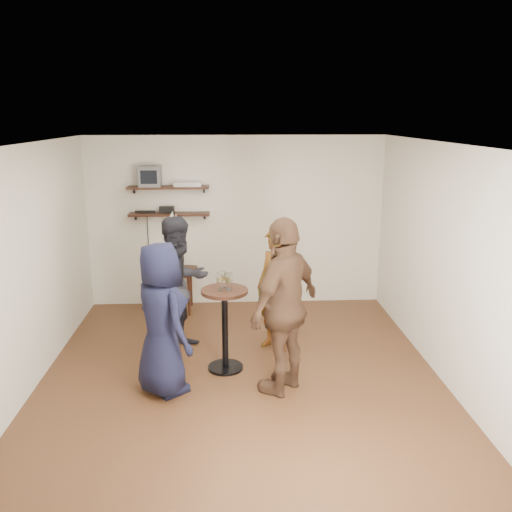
{
  "coord_description": "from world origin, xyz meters",
  "views": [
    {
      "loc": [
        -0.12,
        -5.66,
        2.88
      ],
      "look_at": [
        0.2,
        0.4,
        1.3
      ],
      "focal_mm": 38.0,
      "sensor_mm": 36.0,
      "label": 1
    }
  ],
  "objects_px": {
    "drinks_table": "(225,318)",
    "person_navy": "(161,319)",
    "crt_monitor": "(150,176)",
    "dvd_deck": "(188,184)",
    "radio": "(167,210)",
    "person_dark": "(180,284)",
    "person_plaid": "(275,290)",
    "side_table": "(175,276)",
    "person_brown": "(285,306)"
  },
  "relations": [
    {
      "from": "dvd_deck",
      "to": "person_dark",
      "type": "relative_size",
      "value": 0.23
    },
    {
      "from": "dvd_deck",
      "to": "drinks_table",
      "type": "xyz_separation_m",
      "value": [
        0.54,
        -2.21,
        -1.27
      ]
    },
    {
      "from": "crt_monitor",
      "to": "drinks_table",
      "type": "relative_size",
      "value": 0.33
    },
    {
      "from": "person_plaid",
      "to": "crt_monitor",
      "type": "bearing_deg",
      "value": -174.77
    },
    {
      "from": "side_table",
      "to": "person_dark",
      "type": "bearing_deg",
      "value": -81.63
    },
    {
      "from": "radio",
      "to": "drinks_table",
      "type": "distance_m",
      "value": 2.53
    },
    {
      "from": "drinks_table",
      "to": "person_dark",
      "type": "bearing_deg",
      "value": 132.38
    },
    {
      "from": "crt_monitor",
      "to": "person_plaid",
      "type": "height_order",
      "value": "crt_monitor"
    },
    {
      "from": "crt_monitor",
      "to": "radio",
      "type": "relative_size",
      "value": 1.45
    },
    {
      "from": "radio",
      "to": "person_navy",
      "type": "xyz_separation_m",
      "value": [
        0.2,
        -2.7,
        -0.7
      ]
    },
    {
      "from": "person_dark",
      "to": "person_brown",
      "type": "bearing_deg",
      "value": -85.79
    },
    {
      "from": "radio",
      "to": "drinks_table",
      "type": "relative_size",
      "value": 0.23
    },
    {
      "from": "crt_monitor",
      "to": "drinks_table",
      "type": "bearing_deg",
      "value": -63.88
    },
    {
      "from": "side_table",
      "to": "drinks_table",
      "type": "xyz_separation_m",
      "value": [
        0.76,
        -1.99,
        0.08
      ]
    },
    {
      "from": "drinks_table",
      "to": "person_plaid",
      "type": "height_order",
      "value": "person_plaid"
    },
    {
      "from": "crt_monitor",
      "to": "person_navy",
      "type": "bearing_deg",
      "value": -81.05
    },
    {
      "from": "person_plaid",
      "to": "radio",
      "type": "bearing_deg",
      "value": -178.8
    },
    {
      "from": "drinks_table",
      "to": "person_plaid",
      "type": "distance_m",
      "value": 0.83
    },
    {
      "from": "crt_monitor",
      "to": "radio",
      "type": "distance_m",
      "value": 0.55
    },
    {
      "from": "radio",
      "to": "side_table",
      "type": "height_order",
      "value": "radio"
    },
    {
      "from": "crt_monitor",
      "to": "person_navy",
      "type": "xyz_separation_m",
      "value": [
        0.42,
        -2.7,
        -1.2
      ]
    },
    {
      "from": "dvd_deck",
      "to": "person_brown",
      "type": "xyz_separation_m",
      "value": [
        1.17,
        -2.73,
        -0.95
      ]
    },
    {
      "from": "dvd_deck",
      "to": "person_dark",
      "type": "distance_m",
      "value": 1.91
    },
    {
      "from": "dvd_deck",
      "to": "person_brown",
      "type": "bearing_deg",
      "value": -66.75
    },
    {
      "from": "dvd_deck",
      "to": "radio",
      "type": "xyz_separation_m",
      "value": [
        -0.32,
        0.0,
        -0.38
      ]
    },
    {
      "from": "dvd_deck",
      "to": "radio",
      "type": "height_order",
      "value": "dvd_deck"
    },
    {
      "from": "person_plaid",
      "to": "person_brown",
      "type": "bearing_deg",
      "value": -39.74
    },
    {
      "from": "radio",
      "to": "person_plaid",
      "type": "distance_m",
      "value": 2.36
    },
    {
      "from": "radio",
      "to": "person_navy",
      "type": "bearing_deg",
      "value": -85.74
    },
    {
      "from": "drinks_table",
      "to": "side_table",
      "type": "bearing_deg",
      "value": 110.82
    },
    {
      "from": "side_table",
      "to": "person_brown",
      "type": "bearing_deg",
      "value": -60.96
    },
    {
      "from": "drinks_table",
      "to": "person_navy",
      "type": "distance_m",
      "value": 0.84
    },
    {
      "from": "side_table",
      "to": "person_plaid",
      "type": "height_order",
      "value": "person_plaid"
    },
    {
      "from": "dvd_deck",
      "to": "person_brown",
      "type": "height_order",
      "value": "dvd_deck"
    },
    {
      "from": "drinks_table",
      "to": "person_dark",
      "type": "distance_m",
      "value": 0.85
    },
    {
      "from": "crt_monitor",
      "to": "dvd_deck",
      "type": "relative_size",
      "value": 0.8
    },
    {
      "from": "crt_monitor",
      "to": "person_navy",
      "type": "relative_size",
      "value": 0.19
    },
    {
      "from": "side_table",
      "to": "radio",
      "type": "bearing_deg",
      "value": 114.94
    },
    {
      "from": "person_plaid",
      "to": "person_dark",
      "type": "distance_m",
      "value": 1.18
    },
    {
      "from": "person_brown",
      "to": "person_navy",
      "type": "bearing_deg",
      "value": -52.1
    },
    {
      "from": "crt_monitor",
      "to": "person_brown",
      "type": "relative_size",
      "value": 0.17
    },
    {
      "from": "side_table",
      "to": "person_brown",
      "type": "relative_size",
      "value": 0.35
    },
    {
      "from": "radio",
      "to": "person_dark",
      "type": "relative_size",
      "value": 0.13
    },
    {
      "from": "crt_monitor",
      "to": "person_plaid",
      "type": "distance_m",
      "value": 2.69
    },
    {
      "from": "crt_monitor",
      "to": "side_table",
      "type": "bearing_deg",
      "value": -34.05
    },
    {
      "from": "drinks_table",
      "to": "person_navy",
      "type": "relative_size",
      "value": 0.59
    },
    {
      "from": "radio",
      "to": "person_plaid",
      "type": "relative_size",
      "value": 0.14
    },
    {
      "from": "person_brown",
      "to": "side_table",
      "type": "bearing_deg",
      "value": -111.76
    },
    {
      "from": "radio",
      "to": "person_plaid",
      "type": "xyz_separation_m",
      "value": [
        1.48,
        -1.68,
        -0.73
      ]
    },
    {
      "from": "drinks_table",
      "to": "person_dark",
      "type": "relative_size",
      "value": 0.57
    }
  ]
}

